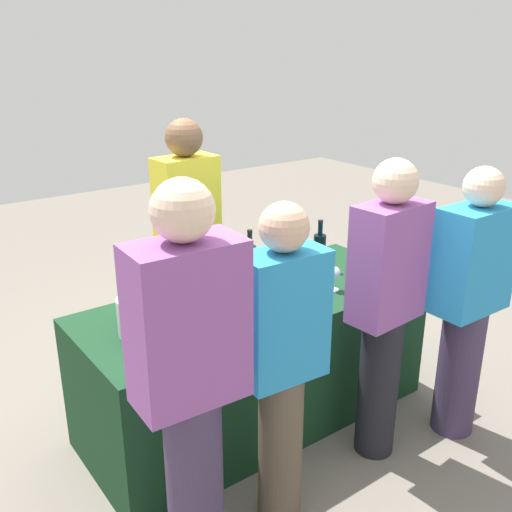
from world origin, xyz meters
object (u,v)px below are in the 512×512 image
object	(u,v)px
wine_bottle_0	(127,299)
server_pouring	(188,241)
wine_bottle_2	(236,274)
ice_bucket	(139,316)
wine_glass_4	(334,274)
wine_bottle_5	(298,252)
wine_bottle_3	(250,263)
wine_glass_1	(203,315)
wine_glass_2	(302,284)
guest_1	(282,360)
guest_3	(468,299)
wine_glass_3	(312,279)
guest_0	(190,380)
wine_bottle_1	(196,282)
wine_bottle_6	(319,251)
guest_2	(385,304)
wine_glass_0	(179,323)
wine_bottle_4	(281,260)

from	to	relation	value
wine_bottle_0	server_pouring	size ratio (longest dim) A/B	0.19
wine_bottle_2	ice_bucket	size ratio (longest dim) A/B	1.50
wine_bottle_0	wine_glass_4	distance (m)	1.17
wine_bottle_5	server_pouring	world-z (taller)	server_pouring
wine_bottle_3	wine_glass_1	xyz separation A→B (m)	(-0.57, -0.40, -0.02)
wine_glass_2	guest_1	bearing A→B (deg)	-137.30
guest_1	guest_3	bearing A→B (deg)	0.19
guest_1	wine_bottle_0	bearing A→B (deg)	114.14
wine_glass_2	server_pouring	bearing A→B (deg)	104.96
wine_glass_4	wine_bottle_3	bearing A→B (deg)	128.66
wine_glass_3	ice_bucket	world-z (taller)	ice_bucket
guest_0	wine_glass_4	bearing A→B (deg)	25.64
wine_bottle_3	wine_glass_3	distance (m)	0.40
wine_bottle_1	wine_bottle_6	distance (m)	0.88
ice_bucket	wine_glass_1	bearing A→B (deg)	-36.12
guest_1	guest_3	size ratio (longest dim) A/B	1.00
wine_bottle_3	guest_2	bearing A→B (deg)	-74.56
ice_bucket	server_pouring	world-z (taller)	server_pouring
guest_1	guest_2	distance (m)	0.72
wine_bottle_1	wine_bottle_5	distance (m)	0.75
wine_bottle_6	wine_glass_4	xyz separation A→B (m)	(-0.17, -0.31, -0.01)
wine_glass_2	wine_glass_3	xyz separation A→B (m)	(0.11, 0.04, -0.01)
wine_bottle_0	wine_glass_3	xyz separation A→B (m)	(0.98, -0.31, -0.03)
wine_bottle_0	wine_bottle_3	xyz separation A→B (m)	(0.80, 0.05, -0.00)
wine_bottle_2	wine_glass_1	xyz separation A→B (m)	(-0.42, -0.32, -0.01)
wine_bottle_1	wine_bottle_5	world-z (taller)	wine_bottle_5
wine_glass_4	guest_2	distance (m)	0.46
wine_bottle_5	wine_glass_4	xyz separation A→B (m)	(-0.03, -0.36, -0.02)
wine_glass_2	guest_0	bearing A→B (deg)	-152.49
ice_bucket	guest_0	bearing A→B (deg)	-99.75
wine_bottle_3	guest_1	bearing A→B (deg)	-118.13
wine_bottle_1	server_pouring	size ratio (longest dim) A/B	0.18
wine_bottle_2	server_pouring	size ratio (longest dim) A/B	0.18
wine_bottle_0	wine_glass_0	world-z (taller)	wine_bottle_0
wine_bottle_2	wine_bottle_5	xyz separation A→B (m)	(0.50, 0.05, 0.01)
wine_bottle_4	guest_1	distance (m)	1.08
wine_glass_2	guest_0	size ratio (longest dim) A/B	0.08
wine_bottle_1	wine_glass_2	size ratio (longest dim) A/B	2.35
ice_bucket	guest_3	distance (m)	1.75
wine_bottle_1	server_pouring	bearing A→B (deg)	64.08
wine_glass_1	wine_glass_4	world-z (taller)	wine_glass_4
wine_glass_3	server_pouring	bearing A→B (deg)	112.34
guest_0	guest_3	bearing A→B (deg)	0.60
wine_bottle_4	wine_glass_2	world-z (taller)	wine_bottle_4
wine_bottle_1	guest_1	world-z (taller)	guest_1
wine_bottle_3	server_pouring	bearing A→B (deg)	108.51
wine_bottle_0	guest_2	xyz separation A→B (m)	(1.04, -0.80, -0.01)
wine_glass_0	wine_glass_1	world-z (taller)	wine_glass_0
ice_bucket	wine_bottle_0	bearing A→B (deg)	82.91
wine_bottle_1	guest_3	bearing A→B (deg)	-39.36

